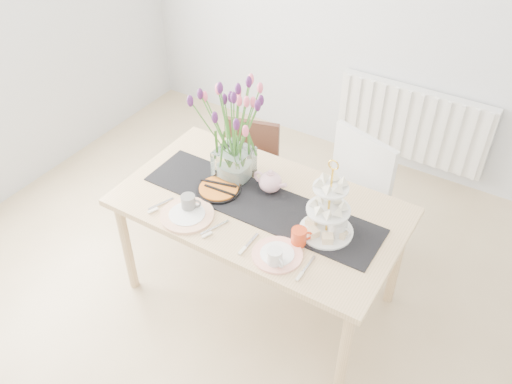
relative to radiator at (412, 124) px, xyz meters
The scene contains 16 objects.
room_shell 2.40m from the radiator, 102.86° to the right, with size 4.50×4.50×4.50m.
radiator is the anchor object (origin of this frame).
dining_table 1.79m from the radiator, 100.83° to the right, with size 1.60×0.90×0.75m.
chair_brown 1.40m from the radiator, 123.98° to the right, with size 0.48×0.48×0.77m.
chair_white 1.18m from the radiator, 91.81° to the right, with size 0.58×0.58×0.93m.
table_runner 1.80m from the radiator, 100.83° to the right, with size 1.40×0.35×0.01m, color black.
tulip_vase 1.85m from the radiator, 110.18° to the right, with size 0.71×0.71×0.61m.
cake_stand 1.81m from the radiator, 87.37° to the right, with size 0.29×0.29×0.42m.
teapot 1.69m from the radiator, 102.04° to the right, with size 0.21×0.17×0.14m, color silver, non-canonical shape.
cream_jug 1.78m from the radiator, 85.47° to the right, with size 0.10×0.10×0.10m, color silver.
tart_tin 1.90m from the radiator, 108.51° to the right, with size 0.25×0.25×0.03m.
mug_grey 2.12m from the radiator, 108.01° to the right, with size 0.08×0.08×0.10m, color slate.
mug_white 2.12m from the radiator, 91.03° to the right, with size 0.08×0.08×0.09m, color silver.
mug_orange 1.94m from the radiator, 90.11° to the right, with size 0.08×0.08×0.10m, color red.
plate_left 2.15m from the radiator, 106.96° to the right, with size 0.30×0.30×0.02m, color white.
plate_right 2.06m from the radiator, 91.53° to the right, with size 0.26×0.26×0.01m, color white.
Camera 1 is at (1.35, -1.52, 2.74)m, focal length 38.00 mm.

